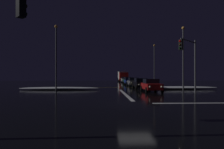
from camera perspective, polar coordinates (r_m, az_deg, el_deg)
ground at (r=14.83m, az=6.59°, el=-8.21°), size 120.00×120.00×0.10m
stop_line_north at (r=22.25m, az=3.56°, el=-5.37°), size 0.35×12.85×0.01m
centre_line_ns at (r=33.78m, az=1.53°, el=-3.59°), size 22.00×0.15×0.01m
snow_bank_left_curb at (r=29.16m, az=-14.36°, el=-3.76°), size 11.02×1.50×0.39m
snow_bank_right_curb at (r=30.70m, az=17.93°, el=-3.54°), size 11.41×1.50×0.42m
sedan_red at (r=25.34m, az=10.86°, el=-2.93°), size 2.02×4.33×1.57m
sedan_black at (r=30.47m, az=8.04°, el=-2.46°), size 2.02×4.33×1.57m
sedan_gray at (r=36.80m, az=6.03°, el=-2.06°), size 2.02×4.33×1.57m
sedan_blue at (r=42.40m, az=4.78°, el=-1.81°), size 2.02×4.33×1.57m
sedan_green at (r=48.56m, az=4.34°, el=-1.60°), size 2.02×4.33×1.57m
sedan_silver at (r=54.76m, az=3.65°, el=-1.44°), size 2.02×4.33×1.57m
box_truck at (r=61.95m, az=3.01°, el=-0.45°), size 2.68×8.28×3.08m
traffic_signal_ne at (r=23.22m, az=20.70°, el=4.93°), size 2.97×2.97×5.93m
streetlamp_right_near at (r=29.87m, az=19.20°, el=5.63°), size 0.44×0.44×8.70m
streetlamp_right_far at (r=45.09m, az=11.70°, el=3.62°), size 0.44×0.44×8.62m
streetlamp_left_near at (r=28.53m, az=-15.29°, el=5.95°), size 0.44×0.44×8.75m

